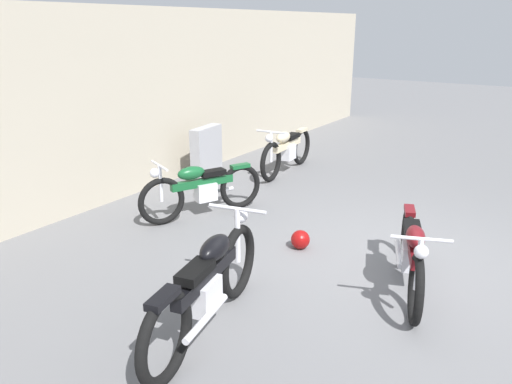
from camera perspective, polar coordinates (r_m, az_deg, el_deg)
The scene contains 8 objects.
ground_plane at distance 6.23m, azimuth 15.21°, elevation -7.72°, with size 40.00×40.00×0.00m, color slate.
building_wall at distance 8.31m, azimuth -15.59°, elevation 9.60°, with size 18.00×0.30×2.97m, color #B2A893.
stone_marker at distance 9.03m, azimuth -5.68°, elevation 4.39°, with size 0.76×0.20×0.97m, color #9E9EA3.
helmet at distance 6.34m, azimuth 5.09°, elevation -5.44°, with size 0.24×0.24×0.24m, color maroon.
motorcycle_green at distance 7.30m, azimuth -6.25°, elevation 0.40°, with size 1.83×0.96×0.88m.
motorcycle_maroon at distance 5.50m, azimuth 17.36°, elevation -6.73°, with size 1.85×0.88×0.88m.
motorcycle_black at distance 4.58m, azimuth -5.56°, elevation -10.54°, with size 2.16×0.74×0.98m.
motorcycle_cream at distance 9.47m, azimuth 3.52°, elevation 4.85°, with size 2.06×0.58×0.92m.
Camera 1 is at (-5.38, -1.63, 2.70)m, focal length 34.99 mm.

